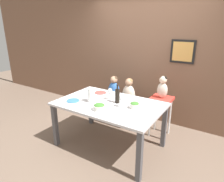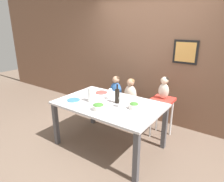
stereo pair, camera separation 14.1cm
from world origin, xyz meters
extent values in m
plane|color=#705B4C|center=(0.00, 0.00, 0.00)|extent=(14.00, 14.00, 0.00)
cube|color=brown|center=(0.00, 1.38, 1.35)|extent=(10.00, 0.06, 2.70)
cube|color=black|center=(0.72, 1.34, 1.49)|extent=(0.44, 0.02, 0.42)
cube|color=gold|center=(0.72, 1.32, 1.49)|extent=(0.36, 0.00, 0.35)
cube|color=silver|center=(0.00, 0.00, 0.76)|extent=(1.66, 1.06, 0.03)
cube|color=#4C4C51|center=(-0.77, -0.47, 0.37)|extent=(0.07, 0.07, 0.74)
cube|color=#4C4C51|center=(0.77, -0.47, 0.37)|extent=(0.07, 0.07, 0.74)
cube|color=#4C4C51|center=(-0.77, 0.47, 0.37)|extent=(0.07, 0.07, 0.74)
cube|color=#4C4C51|center=(0.77, 0.47, 0.37)|extent=(0.07, 0.07, 0.74)
cylinder|color=silver|center=(-0.58, 0.64, 0.21)|extent=(0.04, 0.04, 0.41)
cylinder|color=silver|center=(-0.26, 0.64, 0.21)|extent=(0.04, 0.04, 0.41)
cylinder|color=silver|center=(-0.58, 0.97, 0.21)|extent=(0.04, 0.04, 0.41)
cylinder|color=silver|center=(-0.26, 0.97, 0.21)|extent=(0.04, 0.04, 0.41)
cube|color=silver|center=(-0.42, 0.80, 0.44)|extent=(0.43, 0.43, 0.05)
cylinder|color=silver|center=(-0.24, 0.64, 0.21)|extent=(0.04, 0.04, 0.41)
cylinder|color=silver|center=(0.08, 0.64, 0.21)|extent=(0.04, 0.04, 0.41)
cylinder|color=silver|center=(-0.24, 0.97, 0.21)|extent=(0.04, 0.04, 0.41)
cylinder|color=silver|center=(0.08, 0.97, 0.21)|extent=(0.04, 0.04, 0.41)
cube|color=silver|center=(-0.08, 0.80, 0.44)|extent=(0.43, 0.43, 0.05)
cylinder|color=silver|center=(0.44, 0.66, 0.34)|extent=(0.04, 0.04, 0.68)
cylinder|color=silver|center=(0.72, 0.66, 0.34)|extent=(0.04, 0.04, 0.68)
cylinder|color=silver|center=(0.44, 0.94, 0.34)|extent=(0.04, 0.04, 0.68)
cylinder|color=silver|center=(0.72, 0.94, 0.34)|extent=(0.04, 0.04, 0.68)
cube|color=red|center=(0.58, 0.80, 0.71)|extent=(0.37, 0.37, 0.05)
ellipsoid|color=#3366B2|center=(-0.42, 0.80, 0.66)|extent=(0.26, 0.18, 0.40)
sphere|color=tan|center=(-0.42, 0.80, 0.92)|extent=(0.15, 0.15, 0.15)
ellipsoid|color=#473323|center=(-0.42, 0.81, 0.94)|extent=(0.14, 0.14, 0.10)
ellipsoid|color=beige|center=(-0.08, 0.80, 0.66)|extent=(0.26, 0.18, 0.40)
sphere|color=tan|center=(-0.08, 0.80, 0.92)|extent=(0.15, 0.15, 0.15)
ellipsoid|color=olive|center=(-0.08, 0.81, 0.94)|extent=(0.14, 0.14, 0.10)
ellipsoid|color=beige|center=(0.58, 0.80, 0.87)|extent=(0.18, 0.12, 0.28)
sphere|color=beige|center=(0.58, 0.80, 1.06)|extent=(0.13, 0.13, 0.13)
ellipsoid|color=black|center=(0.58, 0.81, 1.08)|extent=(0.13, 0.12, 0.09)
cylinder|color=black|center=(0.10, 0.08, 0.89)|extent=(0.07, 0.07, 0.22)
cylinder|color=black|center=(0.10, 0.08, 1.04)|extent=(0.03, 0.03, 0.08)
cylinder|color=black|center=(0.10, 0.08, 1.08)|extent=(0.03, 0.03, 0.02)
cylinder|color=white|center=(-0.27, -0.12, 0.89)|extent=(0.11, 0.11, 0.23)
cylinder|color=white|center=(0.25, -0.04, 0.78)|extent=(0.06, 0.06, 0.00)
cylinder|color=white|center=(0.25, -0.04, 0.83)|extent=(0.01, 0.01, 0.09)
ellipsoid|color=white|center=(0.25, -0.04, 0.92)|extent=(0.07, 0.07, 0.10)
cylinder|color=white|center=(-0.08, 0.14, 0.78)|extent=(0.06, 0.06, 0.00)
cylinder|color=white|center=(-0.08, 0.14, 0.83)|extent=(0.01, 0.01, 0.09)
ellipsoid|color=white|center=(-0.08, 0.14, 0.92)|extent=(0.07, 0.07, 0.10)
cylinder|color=silver|center=(0.03, -0.30, 0.82)|extent=(0.19, 0.19, 0.07)
ellipsoid|color=#3D752D|center=(0.03, -0.30, 0.85)|extent=(0.16, 0.16, 0.05)
cylinder|color=silver|center=(0.43, 0.03, 0.82)|extent=(0.15, 0.15, 0.07)
ellipsoid|color=#3D752D|center=(0.43, 0.03, 0.85)|extent=(0.13, 0.13, 0.05)
cylinder|color=teal|center=(-0.55, -0.25, 0.78)|extent=(0.21, 0.21, 0.01)
cylinder|color=#D14C47|center=(-0.41, 0.32, 0.78)|extent=(0.21, 0.21, 0.01)
camera|label=1|loc=(1.63, -2.45, 1.97)|focal=32.00mm
camera|label=2|loc=(1.75, -2.37, 1.97)|focal=32.00mm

